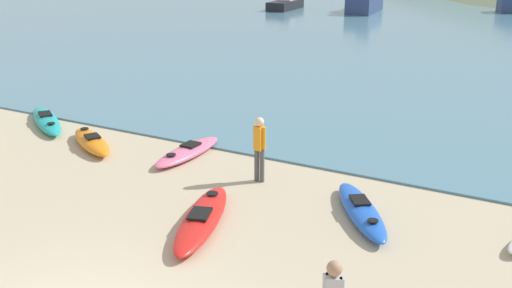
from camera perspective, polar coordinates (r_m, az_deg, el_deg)
name	(u,v)px	position (r m, az deg, el deg)	size (l,w,h in m)	color
bay_water	(499,20)	(49.11, 22.14, 10.91)	(160.00, 70.00, 0.06)	teal
kayak_on_sand_0	(188,151)	(16.44, -6.50, -0.71)	(0.76, 2.79, 0.33)	#E5668C
kayak_on_sand_3	(47,120)	(20.25, -19.32, 2.13)	(3.27, 2.51, 0.36)	teal
kayak_on_sand_4	(92,141)	(17.67, -15.38, 0.23)	(2.66, 1.99, 0.40)	orange
kayak_on_sand_5	(361,211)	(12.99, 9.99, -6.26)	(2.24, 2.81, 0.36)	blue
kayak_on_sand_7	(202,218)	(12.49, -5.16, -7.06)	(1.80, 3.36, 0.37)	red
person_near_waterline	(259,145)	(14.38, 0.33, -0.11)	(0.33, 0.23, 1.63)	#4C4C4C
moored_boat_0	(365,2)	(51.20, 10.34, 13.17)	(2.58, 5.85, 2.31)	navy
moored_boat_4	(286,4)	(52.52, 2.83, 13.16)	(1.99, 4.75, 1.24)	black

